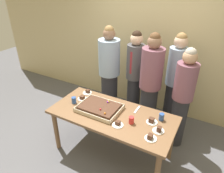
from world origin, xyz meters
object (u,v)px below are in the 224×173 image
(drink_cup_middle, at_px, (74,100))
(sheet_cake, at_px, (99,108))
(drink_cup_nearest, at_px, (131,120))
(plated_slice_far_left, at_px, (87,92))
(drink_cup_far_end, at_px, (161,117))
(plated_slice_near_right, at_px, (159,130))
(plated_slice_center_back, at_px, (82,98))
(person_left_edge_reaching, at_px, (175,81))
(person_serving_front, at_px, (109,74))
(person_green_shirt_behind, at_px, (134,75))
(plated_slice_center_front, at_px, (118,124))
(plated_slice_near_left, at_px, (150,137))
(person_striped_tie_right, at_px, (150,85))
(person_far_right_suit, at_px, (182,98))
(party_table, at_px, (112,119))
(plated_slice_far_right, at_px, (152,121))
(cake_server_utensil, at_px, (137,110))

(drink_cup_middle, bearing_deg, sheet_cake, 4.57)
(drink_cup_nearest, bearing_deg, sheet_cake, 174.38)
(plated_slice_far_left, height_order, drink_cup_far_end, drink_cup_far_end)
(plated_slice_near_right, xyz_separation_m, plated_slice_far_left, (-1.34, 0.35, -0.01))
(plated_slice_center_back, relative_size, person_left_edge_reaching, 0.09)
(drink_cup_middle, bearing_deg, plated_slice_near_right, -0.04)
(person_serving_front, height_order, person_green_shirt_behind, person_serving_front)
(plated_slice_center_front, bearing_deg, drink_cup_middle, 170.31)
(drink_cup_far_end, distance_m, person_green_shirt_behind, 1.12)
(plated_slice_far_left, bearing_deg, person_serving_front, 78.46)
(plated_slice_near_right, height_order, drink_cup_middle, drink_cup_middle)
(drink_cup_far_end, bearing_deg, drink_cup_nearest, -141.40)
(plated_slice_near_left, relative_size, person_striped_tie_right, 0.08)
(plated_slice_center_front, bearing_deg, sheet_cake, 155.80)
(plated_slice_near_left, bearing_deg, person_far_right_suit, 80.71)
(sheet_cake, distance_m, drink_cup_far_end, 0.89)
(party_table, relative_size, person_serving_front, 1.01)
(party_table, bearing_deg, plated_slice_far_left, 154.26)
(plated_slice_far_left, bearing_deg, plated_slice_center_front, -30.53)
(plated_slice_far_right, xyz_separation_m, person_left_edge_reaching, (0.02, 1.04, 0.15))
(plated_slice_center_front, bearing_deg, plated_slice_far_right, 36.21)
(plated_slice_near_right, bearing_deg, person_green_shirt_behind, 127.14)
(person_green_shirt_behind, distance_m, person_striped_tie_right, 0.47)
(drink_cup_nearest, height_order, cake_server_utensil, drink_cup_nearest)
(party_table, distance_m, plated_slice_far_right, 0.58)
(person_serving_front, bearing_deg, person_striped_tie_right, 63.08)
(plated_slice_far_right, distance_m, drink_cup_nearest, 0.28)
(plated_slice_center_front, relative_size, drink_cup_far_end, 1.50)
(party_table, bearing_deg, person_striped_tie_right, 69.96)
(sheet_cake, relative_size, plated_slice_near_right, 4.05)
(plated_slice_far_left, bearing_deg, person_left_edge_reaching, 34.06)
(sheet_cake, bearing_deg, person_green_shirt_behind, 84.45)
(drink_cup_nearest, distance_m, person_green_shirt_behind, 1.17)
(plated_slice_center_front, xyz_separation_m, cake_server_utensil, (0.08, 0.45, -0.01))
(party_table, relative_size, person_far_right_suit, 1.09)
(plated_slice_near_right, bearing_deg, drink_cup_nearest, -177.50)
(party_table, xyz_separation_m, person_left_edge_reaching, (0.58, 1.13, 0.26))
(person_serving_front, bearing_deg, plated_slice_near_left, 27.18)
(drink_cup_nearest, distance_m, person_left_edge_reaching, 1.22)
(cake_server_utensil, bearing_deg, plated_slice_near_right, -35.78)
(person_serving_front, xyz_separation_m, person_far_right_suit, (1.33, -0.13, -0.04))
(person_serving_front, height_order, person_left_edge_reaching, person_serving_front)
(drink_cup_nearest, bearing_deg, plated_slice_far_right, 31.90)
(person_left_edge_reaching, bearing_deg, person_green_shirt_behind, -46.03)
(person_striped_tie_right, bearing_deg, person_green_shirt_behind, -91.33)
(plated_slice_center_front, bearing_deg, drink_cup_nearest, 42.57)
(sheet_cake, xyz_separation_m, person_striped_tie_right, (0.49, 0.77, 0.14))
(plated_slice_near_left, height_order, cake_server_utensil, plated_slice_near_left)
(person_green_shirt_behind, bearing_deg, plated_slice_far_right, 41.10)
(plated_slice_near_right, xyz_separation_m, drink_cup_nearest, (-0.37, -0.02, 0.03))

